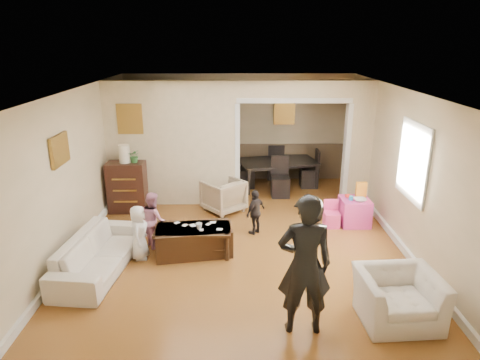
{
  "coord_description": "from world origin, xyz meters",
  "views": [
    {
      "loc": [
        -0.06,
        -6.82,
        3.39
      ],
      "look_at": [
        0.0,
        0.2,
        1.05
      ],
      "focal_mm": 31.92,
      "sensor_mm": 36.0,
      "label": 1
    }
  ],
  "objects_px": {
    "dresser": "(127,187)",
    "dining_table": "(278,174)",
    "coffee_table": "(194,240)",
    "cyan_cup": "(351,198)",
    "coffee_cup": "(199,226)",
    "play_table": "(354,212)",
    "child_kneel_a": "(139,232)",
    "table_lamp": "(124,154)",
    "armchair_back": "(223,195)",
    "armchair_front": "(398,298)",
    "child_kneel_b": "(153,219)",
    "child_toddler": "(256,212)",
    "adult_person": "(305,265)",
    "sofa": "(99,253)"
  },
  "relations": [
    {
      "from": "dresser",
      "to": "dining_table",
      "type": "xyz_separation_m",
      "value": [
        3.2,
        1.47,
        -0.2
      ]
    },
    {
      "from": "coffee_table",
      "to": "cyan_cup",
      "type": "xyz_separation_m",
      "value": [
        2.85,
        1.09,
        0.32
      ]
    },
    {
      "from": "coffee_cup",
      "to": "play_table",
      "type": "relative_size",
      "value": 0.2
    },
    {
      "from": "child_kneel_a",
      "to": "cyan_cup",
      "type": "bearing_deg",
      "value": -71.53
    },
    {
      "from": "table_lamp",
      "to": "child_kneel_a",
      "type": "height_order",
      "value": "table_lamp"
    },
    {
      "from": "armchair_back",
      "to": "armchair_front",
      "type": "relative_size",
      "value": 0.76
    },
    {
      "from": "coffee_cup",
      "to": "coffee_table",
      "type": "bearing_deg",
      "value": 153.43
    },
    {
      "from": "armchair_front",
      "to": "coffee_cup",
      "type": "xyz_separation_m",
      "value": [
        -2.62,
        1.73,
        0.19
      ]
    },
    {
      "from": "coffee_cup",
      "to": "child_kneel_b",
      "type": "bearing_deg",
      "value": 156.37
    },
    {
      "from": "cyan_cup",
      "to": "table_lamp",
      "type": "bearing_deg",
      "value": 170.04
    },
    {
      "from": "armchair_front",
      "to": "dresser",
      "type": "bearing_deg",
      "value": 135.47
    },
    {
      "from": "armchair_front",
      "to": "coffee_table",
      "type": "distance_m",
      "value": 3.25
    },
    {
      "from": "armchair_front",
      "to": "child_kneel_a",
      "type": "height_order",
      "value": "child_kneel_a"
    },
    {
      "from": "armchair_back",
      "to": "dining_table",
      "type": "xyz_separation_m",
      "value": [
        1.25,
        1.49,
        -0.02
      ]
    },
    {
      "from": "coffee_table",
      "to": "cyan_cup",
      "type": "distance_m",
      "value": 3.07
    },
    {
      "from": "play_table",
      "to": "dining_table",
      "type": "xyz_separation_m",
      "value": [
        -1.26,
        2.18,
        0.06
      ]
    },
    {
      "from": "armchair_back",
      "to": "dresser",
      "type": "height_order",
      "value": "dresser"
    },
    {
      "from": "dresser",
      "to": "armchair_front",
      "type": "bearing_deg",
      "value": -40.63
    },
    {
      "from": "play_table",
      "to": "cyan_cup",
      "type": "bearing_deg",
      "value": -153.43
    },
    {
      "from": "dining_table",
      "to": "child_kneel_a",
      "type": "relative_size",
      "value": 2.02
    },
    {
      "from": "child_toddler",
      "to": "child_kneel_b",
      "type": "bearing_deg",
      "value": -35.57
    },
    {
      "from": "adult_person",
      "to": "armchair_front",
      "type": "bearing_deg",
      "value": -172.22
    },
    {
      "from": "coffee_cup",
      "to": "dining_table",
      "type": "distance_m",
      "value": 3.73
    },
    {
      "from": "sofa",
      "to": "cyan_cup",
      "type": "height_order",
      "value": "cyan_cup"
    },
    {
      "from": "cyan_cup",
      "to": "sofa",
      "type": "bearing_deg",
      "value": -159.14
    },
    {
      "from": "coffee_table",
      "to": "child_kneel_b",
      "type": "bearing_deg",
      "value": 156.8
    },
    {
      "from": "coffee_table",
      "to": "play_table",
      "type": "relative_size",
      "value": 2.3
    },
    {
      "from": "table_lamp",
      "to": "child_kneel_a",
      "type": "xyz_separation_m",
      "value": [
        0.66,
        -2.0,
        -0.77
      ]
    },
    {
      "from": "armchair_back",
      "to": "dining_table",
      "type": "bearing_deg",
      "value": -170.29
    },
    {
      "from": "armchair_back",
      "to": "child_kneel_a",
      "type": "relative_size",
      "value": 0.82
    },
    {
      "from": "adult_person",
      "to": "child_kneel_a",
      "type": "height_order",
      "value": "adult_person"
    },
    {
      "from": "cyan_cup",
      "to": "child_kneel_a",
      "type": "distance_m",
      "value": 3.9
    },
    {
      "from": "child_kneel_a",
      "to": "child_kneel_b",
      "type": "height_order",
      "value": "child_kneel_b"
    },
    {
      "from": "coffee_cup",
      "to": "dining_table",
      "type": "xyz_separation_m",
      "value": [
        1.59,
        3.37,
        -0.19
      ]
    },
    {
      "from": "dresser",
      "to": "cyan_cup",
      "type": "relative_size",
      "value": 12.94
    },
    {
      "from": "dining_table",
      "to": "coffee_table",
      "type": "bearing_deg",
      "value": -130.04
    },
    {
      "from": "table_lamp",
      "to": "coffee_cup",
      "type": "bearing_deg",
      "value": -49.7
    },
    {
      "from": "coffee_cup",
      "to": "child_toddler",
      "type": "relative_size",
      "value": 0.13
    },
    {
      "from": "table_lamp",
      "to": "play_table",
      "type": "distance_m",
      "value": 4.62
    },
    {
      "from": "coffee_cup",
      "to": "child_kneel_a",
      "type": "bearing_deg",
      "value": -173.99
    },
    {
      "from": "dresser",
      "to": "cyan_cup",
      "type": "height_order",
      "value": "dresser"
    },
    {
      "from": "cyan_cup",
      "to": "child_toddler",
      "type": "xyz_separation_m",
      "value": [
        -1.8,
        -0.34,
        -0.13
      ]
    },
    {
      "from": "armchair_front",
      "to": "adult_person",
      "type": "relative_size",
      "value": 0.55
    },
    {
      "from": "cyan_cup",
      "to": "adult_person",
      "type": "bearing_deg",
      "value": -113.93
    },
    {
      "from": "coffee_table",
      "to": "child_toddler",
      "type": "bearing_deg",
      "value": 35.54
    },
    {
      "from": "sofa",
      "to": "armchair_front",
      "type": "xyz_separation_m",
      "value": [
        4.12,
        -1.25,
        0.03
      ]
    },
    {
      "from": "dining_table",
      "to": "play_table",
      "type": "bearing_deg",
      "value": -73.04
    },
    {
      "from": "armchair_front",
      "to": "coffee_table",
      "type": "bearing_deg",
      "value": 142.89
    },
    {
      "from": "play_table",
      "to": "child_kneel_b",
      "type": "relative_size",
      "value": 0.56
    },
    {
      "from": "sofa",
      "to": "armchair_front",
      "type": "distance_m",
      "value": 4.3
    }
  ]
}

